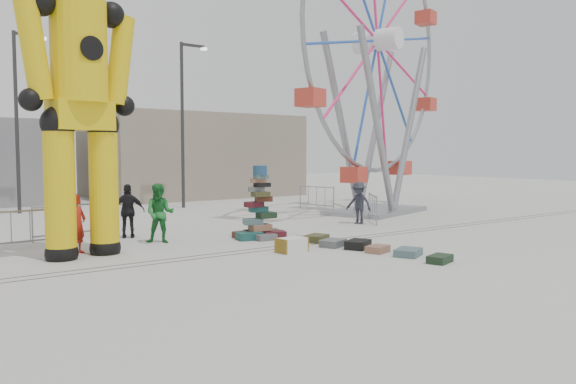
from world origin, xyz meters
TOP-DOWN VIEW (x-y plane):
  - ground at (0.00, 0.00)m, footprint 90.00×90.00m
  - track_line_near at (0.00, 0.60)m, footprint 40.00×0.04m
  - track_line_far at (0.00, 1.00)m, footprint 40.00×0.04m
  - building_right at (7.00, 20.00)m, footprint 12.00×8.00m
  - lamp_post_right at (3.09, 13.00)m, footprint 1.41×0.25m
  - lamp_post_left at (-3.91, 15.00)m, footprint 1.41×0.25m
  - suitcase_tower at (0.62, 2.59)m, footprint 1.70×1.43m
  - crash_test_dummy at (-4.79, 2.63)m, footprint 3.17×1.39m
  - ferris_wheel at (8.96, 5.80)m, footprint 11.17×4.12m
  - steamer_trunk at (-0.03, 0.00)m, footprint 0.87×0.56m
  - row_case_0 at (1.60, 0.95)m, footprint 0.89×0.78m
  - row_case_1 at (1.44, 0.00)m, footprint 0.86×0.75m
  - row_case_2 at (1.78, -0.68)m, footprint 0.94×0.83m
  - row_case_3 at (1.79, -1.43)m, footprint 0.76×0.64m
  - row_case_4 at (2.06, -2.28)m, footprint 0.97×0.86m
  - row_case_5 at (2.00, -3.34)m, footprint 0.81×0.62m
  - barricade_dummy_b at (-6.08, 5.00)m, footprint 2.00×0.23m
  - barricade_dummy_c at (-4.39, 5.95)m, footprint 1.99×0.45m
  - barricade_wheel_front at (6.35, 3.35)m, footprint 1.27×1.67m
  - barricade_wheel_back at (7.99, 8.80)m, footprint 0.59×1.96m
  - pedestrian_red at (-4.80, 3.12)m, footprint 0.68×0.68m
  - pedestrian_green at (-2.30, 3.54)m, footprint 1.09×1.05m
  - pedestrian_black at (-2.70, 5.06)m, footprint 1.08×0.77m
  - pedestrian_grey at (5.61, 3.35)m, footprint 0.88×1.16m

SIDE VIEW (x-z plane):
  - ground at x=0.00m, z-range 0.00..0.00m
  - track_line_near at x=0.00m, z-range 0.00..0.01m
  - track_line_far at x=0.00m, z-range 0.00..0.01m
  - row_case_3 at x=1.79m, z-range 0.00..0.19m
  - row_case_5 at x=2.00m, z-range 0.00..0.19m
  - row_case_4 at x=2.06m, z-range 0.00..0.19m
  - row_case_1 at x=1.44m, z-range 0.00..0.21m
  - row_case_0 at x=1.60m, z-range 0.00..0.22m
  - row_case_2 at x=1.78m, z-range 0.00..0.24m
  - steamer_trunk at x=-0.03m, z-range 0.00..0.39m
  - barricade_dummy_b at x=-6.08m, z-range 0.00..1.10m
  - barricade_dummy_c at x=-4.39m, z-range 0.00..1.10m
  - barricade_wheel_front at x=6.35m, z-range 0.00..1.10m
  - barricade_wheel_back at x=7.99m, z-range 0.00..1.10m
  - suitcase_tower at x=0.62m, z-range -0.50..1.79m
  - pedestrian_grey at x=5.61m, z-range 0.00..1.59m
  - pedestrian_red at x=-4.80m, z-range 0.00..1.59m
  - pedestrian_black at x=-2.70m, z-range 0.00..1.71m
  - pedestrian_green at x=-2.30m, z-range 0.00..1.78m
  - building_right at x=7.00m, z-range 0.00..5.00m
  - crash_test_dummy at x=-4.79m, z-range 0.22..8.15m
  - lamp_post_right at x=3.09m, z-range 0.48..8.48m
  - lamp_post_left at x=-3.91m, z-range 0.48..8.48m
  - ferris_wheel at x=8.96m, z-range -0.10..13.37m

